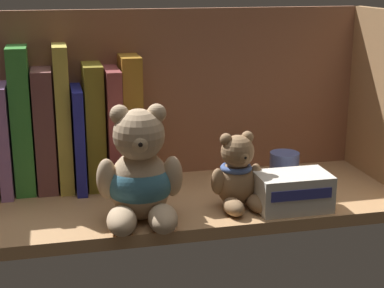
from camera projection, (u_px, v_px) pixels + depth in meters
The scene contains 14 objects.
shelf_board at pixel (172, 204), 100.77cm from camera, with size 75.64×26.13×2.00cm, color tan.
shelf_back_panel at pixel (156, 99), 109.45cm from camera, with size 78.04×1.20×32.10cm, color #966045.
book_3 at pixel (5, 138), 101.85cm from camera, with size 1.94×11.80×18.67cm, color #A374B9.
book_4 at pixel (22, 120), 101.67cm from camera, with size 3.29×9.19×24.68cm, color green.
book_5 at pixel (45, 129), 102.98cm from camera, with size 3.30×9.75×20.86cm, color brown.
book_6 at pixel (63, 117), 103.13cm from camera, with size 2.35×10.45×24.79cm, color gold.
book_7 at pixel (78, 136), 104.61cm from camera, with size 1.72×13.61×17.75cm, color navy.
book_8 at pixel (94, 125), 104.71cm from camera, with size 3.21×10.61×21.48cm, color olive.
book_9 at pixel (112, 126), 105.50cm from camera, with size 2.44×13.90×20.76cm, color brown.
book_10 at pixel (131, 120), 105.95cm from camera, with size 3.37×9.15×22.64cm, color #AD7522.
teddy_bear_larger at pixel (140, 176), 89.95cm from camera, with size 13.08×13.76×17.79cm.
teddy_bear_smaller at pixel (238, 176), 95.66cm from camera, with size 9.02×9.33×12.19cm.
pillar_candle at pixel (285, 172), 103.59cm from camera, with size 5.01×5.01×6.64cm, color #4C5B99.
small_product_box at pixel (292, 191), 95.51cm from camera, with size 11.53×7.27×5.82cm.
Camera 1 is at (-18.10, -92.49, 38.22)cm, focal length 56.74 mm.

